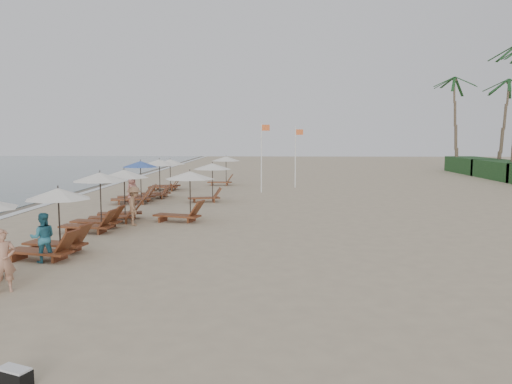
{
  "coord_description": "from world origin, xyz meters",
  "views": [
    {
      "loc": [
        1.48,
        -15.97,
        3.79
      ],
      "look_at": [
        0.71,
        6.7,
        1.3
      ],
      "focal_mm": 35.77,
      "sensor_mm": 36.0,
      "label": 1
    }
  ],
  "objects_px": {
    "lounger_station_3": "(119,197)",
    "inland_station_0": "(184,192)",
    "lounger_station_6": "(167,176)",
    "beachgoer_mid_b": "(134,206)",
    "lounger_station_4": "(136,185)",
    "inland_station_2": "(224,167)",
    "lounger_station_2": "(94,204)",
    "duffel_bag": "(14,377)",
    "beachgoer_mid_a": "(43,238)",
    "inland_station_1": "(209,177)",
    "flag_pole_near": "(262,154)",
    "lounger_station_1": "(51,226)",
    "beachgoer_far_b": "(132,190)",
    "lounger_station_5": "(157,177)",
    "beachgoer_near": "(4,261)"
  },
  "relations": [
    {
      "from": "lounger_station_1",
      "to": "lounger_station_6",
      "type": "distance_m",
      "value": 19.9
    },
    {
      "from": "lounger_station_1",
      "to": "duffel_bag",
      "type": "bearing_deg",
      "value": -69.68
    },
    {
      "from": "lounger_station_5",
      "to": "lounger_station_1",
      "type": "bearing_deg",
      "value": -89.44
    },
    {
      "from": "lounger_station_1",
      "to": "beachgoer_far_b",
      "type": "distance_m",
      "value": 12.76
    },
    {
      "from": "inland_station_1",
      "to": "beachgoer_mid_b",
      "type": "height_order",
      "value": "inland_station_1"
    },
    {
      "from": "inland_station_1",
      "to": "beachgoer_near",
      "type": "xyz_separation_m",
      "value": [
        -2.83,
        -17.43,
        -0.67
      ]
    },
    {
      "from": "beachgoer_near",
      "to": "duffel_bag",
      "type": "distance_m",
      "value": 5.37
    },
    {
      "from": "lounger_station_3",
      "to": "flag_pole_near",
      "type": "bearing_deg",
      "value": 62.68
    },
    {
      "from": "lounger_station_3",
      "to": "lounger_station_5",
      "type": "distance_m",
      "value": 8.61
    },
    {
      "from": "lounger_station_4",
      "to": "inland_station_1",
      "type": "height_order",
      "value": "lounger_station_4"
    },
    {
      "from": "lounger_station_2",
      "to": "duffel_bag",
      "type": "height_order",
      "value": "lounger_station_2"
    },
    {
      "from": "beachgoer_far_b",
      "to": "lounger_station_4",
      "type": "bearing_deg",
      "value": 8.41
    },
    {
      "from": "inland_station_2",
      "to": "lounger_station_1",
      "type": "bearing_deg",
      "value": -97.62
    },
    {
      "from": "lounger_station_5",
      "to": "lounger_station_6",
      "type": "distance_m",
      "value": 4.54
    },
    {
      "from": "lounger_station_1",
      "to": "inland_station_0",
      "type": "relative_size",
      "value": 0.92
    },
    {
      "from": "lounger_station_1",
      "to": "inland_station_0",
      "type": "height_order",
      "value": "inland_station_0"
    },
    {
      "from": "lounger_station_3",
      "to": "inland_station_0",
      "type": "relative_size",
      "value": 0.93
    },
    {
      "from": "lounger_station_4",
      "to": "lounger_station_3",
      "type": "bearing_deg",
      "value": -81.26
    },
    {
      "from": "lounger_station_6",
      "to": "beachgoer_mid_b",
      "type": "relative_size",
      "value": 1.56
    },
    {
      "from": "inland_station_0",
      "to": "inland_station_2",
      "type": "distance_m",
      "value": 16.85
    },
    {
      "from": "lounger_station_4",
      "to": "inland_station_2",
      "type": "distance_m",
      "value": 11.4
    },
    {
      "from": "beachgoer_mid_b",
      "to": "lounger_station_2",
      "type": "bearing_deg",
      "value": 119.09
    },
    {
      "from": "lounger_station_5",
      "to": "lounger_station_6",
      "type": "xyz_separation_m",
      "value": [
        -0.34,
        4.52,
        -0.27
      ]
    },
    {
      "from": "lounger_station_4",
      "to": "inland_station_0",
      "type": "distance_m",
      "value": 7.3
    },
    {
      "from": "inland_station_0",
      "to": "beachgoer_near",
      "type": "distance_m",
      "value": 10.9
    },
    {
      "from": "lounger_station_5",
      "to": "beachgoer_mid_a",
      "type": "distance_m",
      "value": 16.17
    },
    {
      "from": "inland_station_1",
      "to": "beachgoer_mid_a",
      "type": "xyz_separation_m",
      "value": [
        -3.21,
        -14.47,
        -0.69
      ]
    },
    {
      "from": "inland_station_0",
      "to": "beachgoer_mid_b",
      "type": "xyz_separation_m",
      "value": [
        -1.94,
        -1.13,
        -0.48
      ]
    },
    {
      "from": "lounger_station_4",
      "to": "inland_station_2",
      "type": "relative_size",
      "value": 1.03
    },
    {
      "from": "duffel_bag",
      "to": "flag_pole_near",
      "type": "height_order",
      "value": "flag_pole_near"
    },
    {
      "from": "lounger_station_1",
      "to": "inland_station_2",
      "type": "relative_size",
      "value": 1.0
    },
    {
      "from": "inland_station_1",
      "to": "flag_pole_near",
      "type": "bearing_deg",
      "value": 59.27
    },
    {
      "from": "lounger_station_3",
      "to": "inland_station_2",
      "type": "distance_m",
      "value": 17.19
    },
    {
      "from": "lounger_station_1",
      "to": "flag_pole_near",
      "type": "distance_m",
      "value": 19.72
    },
    {
      "from": "lounger_station_6",
      "to": "beachgoer_mid_a",
      "type": "xyz_separation_m",
      "value": [
        0.59,
        -20.68,
        -0.27
      ]
    },
    {
      "from": "lounger_station_1",
      "to": "beachgoer_far_b",
      "type": "relative_size",
      "value": 1.7
    },
    {
      "from": "lounger_station_1",
      "to": "inland_station_1",
      "type": "bearing_deg",
      "value": 76.39
    },
    {
      "from": "beachgoer_mid_a",
      "to": "inland_station_1",
      "type": "bearing_deg",
      "value": -124.34
    },
    {
      "from": "inland_station_1",
      "to": "lounger_station_5",
      "type": "bearing_deg",
      "value": 153.95
    },
    {
      "from": "beachgoer_mid_a",
      "to": "beachgoer_near",
      "type": "bearing_deg",
      "value": 75.54
    },
    {
      "from": "beachgoer_far_b",
      "to": "duffel_bag",
      "type": "distance_m",
      "value": 21.5
    },
    {
      "from": "inland_station_1",
      "to": "flag_pole_near",
      "type": "xyz_separation_m",
      "value": [
        2.94,
        4.95,
        1.18
      ]
    },
    {
      "from": "lounger_station_5",
      "to": "beachgoer_mid_a",
      "type": "xyz_separation_m",
      "value": [
        0.25,
        -16.16,
        -0.54
      ]
    },
    {
      "from": "lounger_station_1",
      "to": "inland_station_1",
      "type": "relative_size",
      "value": 1.0
    },
    {
      "from": "lounger_station_6",
      "to": "beachgoer_mid_b",
      "type": "bearing_deg",
      "value": -83.64
    },
    {
      "from": "lounger_station_2",
      "to": "flag_pole_near",
      "type": "distance_m",
      "value": 15.68
    },
    {
      "from": "beachgoer_far_b",
      "to": "duffel_bag",
      "type": "relative_size",
      "value": 2.59
    },
    {
      "from": "lounger_station_4",
      "to": "inland_station_1",
      "type": "relative_size",
      "value": 1.03
    },
    {
      "from": "beachgoer_near",
      "to": "flag_pole_near",
      "type": "distance_m",
      "value": 23.18
    },
    {
      "from": "inland_station_2",
      "to": "beachgoer_mid_b",
      "type": "bearing_deg",
      "value": -96.58
    }
  ]
}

